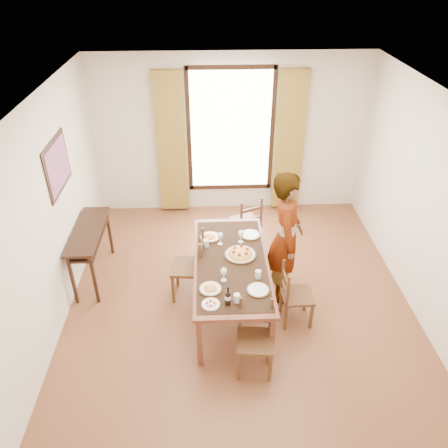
{
  "coord_description": "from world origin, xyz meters",
  "views": [
    {
      "loc": [
        -0.4,
        -4.37,
        4.05
      ],
      "look_at": [
        -0.2,
        0.35,
        1.0
      ],
      "focal_mm": 35.0,
      "sensor_mm": 36.0,
      "label": 1
    }
  ],
  "objects_px": {
    "console_table": "(89,237)",
    "man": "(286,238)",
    "pasta_platter": "(240,252)",
    "dining_table": "(231,265)"
  },
  "relations": [
    {
      "from": "console_table",
      "to": "man",
      "type": "relative_size",
      "value": 0.66
    },
    {
      "from": "console_table",
      "to": "pasta_platter",
      "type": "bearing_deg",
      "value": -16.82
    },
    {
      "from": "dining_table",
      "to": "console_table",
      "type": "bearing_deg",
      "value": 159.29
    },
    {
      "from": "dining_table",
      "to": "pasta_platter",
      "type": "distance_m",
      "value": 0.2
    },
    {
      "from": "dining_table",
      "to": "man",
      "type": "distance_m",
      "value": 0.78
    },
    {
      "from": "console_table",
      "to": "dining_table",
      "type": "height_order",
      "value": "console_table"
    },
    {
      "from": "pasta_platter",
      "to": "man",
      "type": "bearing_deg",
      "value": 13.68
    },
    {
      "from": "man",
      "to": "pasta_platter",
      "type": "xyz_separation_m",
      "value": [
        -0.58,
        -0.14,
        -0.11
      ]
    },
    {
      "from": "man",
      "to": "pasta_platter",
      "type": "bearing_deg",
      "value": 110.36
    },
    {
      "from": "man",
      "to": "pasta_platter",
      "type": "height_order",
      "value": "man"
    }
  ]
}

